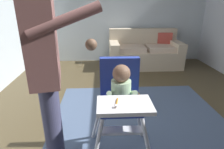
{
  "coord_description": "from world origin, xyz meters",
  "views": [
    {
      "loc": [
        -0.43,
        -2.09,
        1.42
      ],
      "look_at": [
        -0.34,
        -0.45,
        0.8
      ],
      "focal_mm": 30.02,
      "sensor_mm": 36.0,
      "label": 1
    }
  ],
  "objects_px": {
    "high_chair": "(121,94)",
    "adult_standing": "(47,72)",
    "couch": "(144,52)",
    "toy_ball": "(133,98)"
  },
  "relations": [
    {
      "from": "high_chair",
      "to": "adult_standing",
      "type": "distance_m",
      "value": 0.64
    },
    {
      "from": "couch",
      "to": "high_chair",
      "type": "relative_size",
      "value": 1.71
    },
    {
      "from": "couch",
      "to": "adult_standing",
      "type": "xyz_separation_m",
      "value": [
        -1.45,
        -3.0,
        0.6
      ]
    },
    {
      "from": "adult_standing",
      "to": "toy_ball",
      "type": "relative_size",
      "value": 7.15
    },
    {
      "from": "adult_standing",
      "to": "couch",
      "type": "bearing_deg",
      "value": 53.58
    },
    {
      "from": "adult_standing",
      "to": "toy_ball",
      "type": "height_order",
      "value": "adult_standing"
    },
    {
      "from": "couch",
      "to": "toy_ball",
      "type": "height_order",
      "value": "couch"
    },
    {
      "from": "couch",
      "to": "high_chair",
      "type": "bearing_deg",
      "value": -16.76
    },
    {
      "from": "high_chair",
      "to": "couch",
      "type": "bearing_deg",
      "value": 163.59
    },
    {
      "from": "high_chair",
      "to": "toy_ball",
      "type": "xyz_separation_m",
      "value": [
        0.29,
        0.98,
        -0.56
      ]
    }
  ]
}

